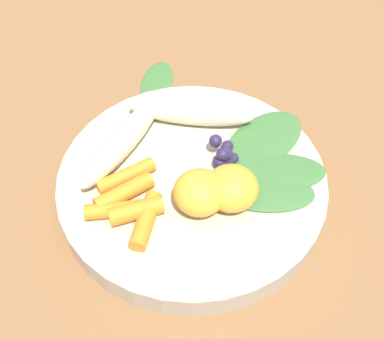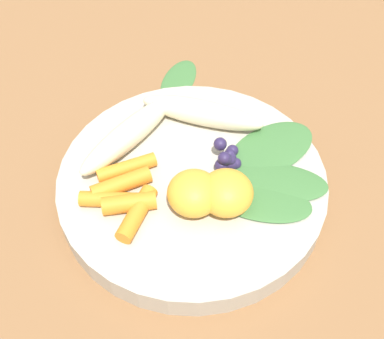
% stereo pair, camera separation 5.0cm
% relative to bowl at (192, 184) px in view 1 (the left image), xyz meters
% --- Properties ---
extents(ground_plane, '(2.40, 2.40, 0.00)m').
position_rel_bowl_xyz_m(ground_plane, '(0.00, 0.00, -0.01)').
color(ground_plane, brown).
extents(bowl, '(0.28, 0.28, 0.03)m').
position_rel_bowl_xyz_m(bowl, '(0.00, 0.00, 0.00)').
color(bowl, '#B2AD9E').
rests_on(bowl, ground_plane).
extents(banana_peeled_left, '(0.11, 0.13, 0.03)m').
position_rel_bowl_xyz_m(banana_peeled_left, '(-0.06, -0.06, 0.03)').
color(banana_peeled_left, beige).
rests_on(banana_peeled_left, bowl).
extents(banana_peeled_right, '(0.10, 0.14, 0.03)m').
position_rel_bowl_xyz_m(banana_peeled_right, '(-0.07, 0.03, 0.03)').
color(banana_peeled_right, beige).
rests_on(banana_peeled_right, bowl).
extents(orange_segment_near, '(0.05, 0.05, 0.04)m').
position_rel_bowl_xyz_m(orange_segment_near, '(0.04, 0.02, 0.03)').
color(orange_segment_near, '#F4A833').
rests_on(orange_segment_near, bowl).
extents(orange_segment_far, '(0.05, 0.05, 0.04)m').
position_rel_bowl_xyz_m(orange_segment_far, '(0.04, -0.01, 0.03)').
color(orange_segment_far, '#F4A833').
rests_on(orange_segment_far, bowl).
extents(carrot_front, '(0.02, 0.06, 0.02)m').
position_rel_bowl_xyz_m(carrot_front, '(-0.02, -0.06, 0.02)').
color(carrot_front, orange).
rests_on(carrot_front, bowl).
extents(carrot_mid_left, '(0.03, 0.06, 0.02)m').
position_rel_bowl_xyz_m(carrot_mid_left, '(-0.00, -0.07, 0.02)').
color(carrot_mid_left, orange).
rests_on(carrot_mid_left, bowl).
extents(carrot_mid_right, '(0.03, 0.07, 0.02)m').
position_rel_bowl_xyz_m(carrot_mid_right, '(0.02, -0.08, 0.02)').
color(carrot_mid_right, orange).
rests_on(carrot_mid_right, bowl).
extents(carrot_rear, '(0.02, 0.05, 0.02)m').
position_rel_bowl_xyz_m(carrot_rear, '(0.03, -0.07, 0.02)').
color(carrot_rear, orange).
rests_on(carrot_rear, bowl).
extents(carrot_small, '(0.06, 0.05, 0.02)m').
position_rel_bowl_xyz_m(carrot_small, '(0.04, -0.06, 0.02)').
color(carrot_small, orange).
rests_on(carrot_small, bowl).
extents(blueberry_pile, '(0.05, 0.03, 0.03)m').
position_rel_bowl_xyz_m(blueberry_pile, '(-0.00, 0.04, 0.02)').
color(blueberry_pile, '#2D234C').
rests_on(blueberry_pile, bowl).
extents(coconut_shred_patch, '(0.05, 0.05, 0.00)m').
position_rel_bowl_xyz_m(coconut_shred_patch, '(0.00, 0.08, 0.02)').
color(coconut_shred_patch, white).
rests_on(coconut_shred_patch, bowl).
extents(kale_leaf_left, '(0.10, 0.12, 0.01)m').
position_rel_bowl_xyz_m(kale_leaf_left, '(0.05, 0.06, 0.02)').
color(kale_leaf_left, '#3D7038').
rests_on(kale_leaf_left, bowl).
extents(kale_leaf_right, '(0.09, 0.13, 0.01)m').
position_rel_bowl_xyz_m(kale_leaf_right, '(0.03, 0.08, 0.02)').
color(kale_leaf_right, '#3D7038').
rests_on(kale_leaf_right, bowl).
extents(kale_leaf_rear, '(0.10, 0.12, 0.01)m').
position_rel_bowl_xyz_m(kale_leaf_rear, '(-0.01, 0.09, 0.02)').
color(kale_leaf_rear, '#3D7038').
rests_on(kale_leaf_rear, bowl).
extents(kale_leaf_stray, '(0.10, 0.08, 0.01)m').
position_rel_bowl_xyz_m(kale_leaf_stray, '(-0.18, 0.03, -0.01)').
color(kale_leaf_stray, '#3D7038').
rests_on(kale_leaf_stray, ground_plane).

